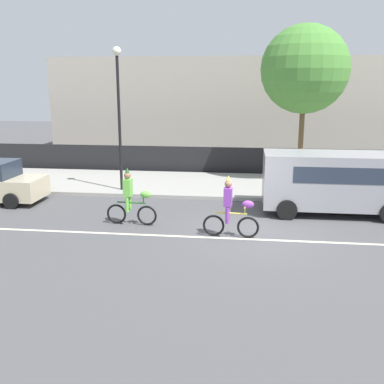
# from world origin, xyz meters

# --- Properties ---
(ground_plane) EXTENTS (80.00, 80.00, 0.00)m
(ground_plane) POSITION_xyz_m (0.00, 0.00, 0.00)
(ground_plane) COLOR #4C4C4F
(road_centre_line) EXTENTS (36.00, 0.14, 0.01)m
(road_centre_line) POSITION_xyz_m (0.00, -0.50, 0.00)
(road_centre_line) COLOR beige
(road_centre_line) RESTS_ON ground
(sidewalk_curb) EXTENTS (60.00, 5.00, 0.15)m
(sidewalk_curb) POSITION_xyz_m (0.00, 6.50, 0.07)
(sidewalk_curb) COLOR #9E9B93
(sidewalk_curb) RESTS_ON ground
(fence_line) EXTENTS (40.00, 0.08, 1.40)m
(fence_line) POSITION_xyz_m (0.00, 9.40, 0.70)
(fence_line) COLOR black
(fence_line) RESTS_ON ground
(building_backdrop) EXTENTS (28.00, 8.00, 6.16)m
(building_backdrop) POSITION_xyz_m (1.33, 18.00, 3.08)
(building_backdrop) COLOR #B2A899
(building_backdrop) RESTS_ON ground
(parade_cyclist_lime) EXTENTS (1.72, 0.50, 1.92)m
(parade_cyclist_lime) POSITION_xyz_m (-3.95, 0.50, 0.84)
(parade_cyclist_lime) COLOR black
(parade_cyclist_lime) RESTS_ON ground
(parade_cyclist_purple) EXTENTS (1.72, 0.50, 1.92)m
(parade_cyclist_purple) POSITION_xyz_m (-0.64, -0.34, 0.84)
(parade_cyclist_purple) COLOR black
(parade_cyclist_purple) RESTS_ON ground
(parked_van_grey) EXTENTS (5.00, 2.22, 2.18)m
(parked_van_grey) POSITION_xyz_m (2.97, 2.70, 1.28)
(parked_van_grey) COLOR #99999E
(parked_van_grey) RESTS_ON ground
(street_lamp_post) EXTENTS (0.36, 0.36, 5.86)m
(street_lamp_post) POSITION_xyz_m (-5.51, 4.78, 3.99)
(street_lamp_post) COLOR black
(street_lamp_post) RESTS_ON sidewalk_curb
(street_tree_near_lamp) EXTENTS (4.01, 4.01, 7.05)m
(street_tree_near_lamp) POSITION_xyz_m (2.27, 8.18, 5.19)
(street_tree_near_lamp) COLOR brown
(street_tree_near_lamp) RESTS_ON sidewalk_curb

